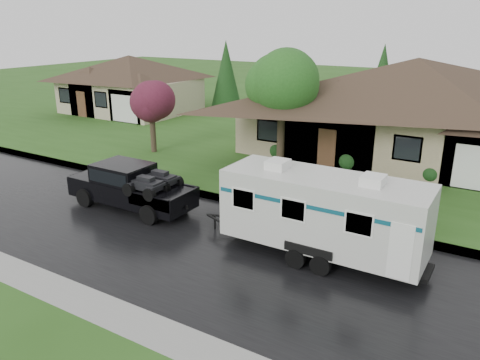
{
  "coord_description": "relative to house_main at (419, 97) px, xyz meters",
  "views": [
    {
      "loc": [
        7.34,
        -14.25,
        7.65
      ],
      "look_at": [
        -2.46,
        2.0,
        1.22
      ],
      "focal_mm": 35.0,
      "sensor_mm": 36.0,
      "label": 1
    }
  ],
  "objects": [
    {
      "name": "pickup_truck",
      "position": [
        -8.81,
        -14.36,
        -2.56
      ],
      "size": [
        5.77,
        2.19,
        1.92
      ],
      "color": "black",
      "rests_on": "ground"
    },
    {
      "name": "tree_red",
      "position": [
        -13.67,
        -7.2,
        -0.53
      ],
      "size": [
        2.54,
        2.54,
        4.21
      ],
      "color": "#382B1E",
      "rests_on": "lawn"
    },
    {
      "name": "shrub_row",
      "position": [
        -0.29,
        -4.54,
        -2.94
      ],
      "size": [
        13.6,
        1.0,
        1.0
      ],
      "color": "#143814",
      "rests_on": "lawn"
    },
    {
      "name": "ground",
      "position": [
        -2.29,
        -13.84,
        -3.59
      ],
      "size": [
        140.0,
        140.0,
        0.0
      ],
      "primitive_type": "plane",
      "color": "#295219",
      "rests_on": "ground"
    },
    {
      "name": "curb",
      "position": [
        -2.29,
        -11.59,
        -3.52
      ],
      "size": [
        140.0,
        0.5,
        0.15
      ],
      "primitive_type": "cube",
      "color": "gray",
      "rests_on": "ground"
    },
    {
      "name": "house_far",
      "position": [
        -24.07,
        2.02,
        -0.62
      ],
      "size": [
        10.8,
        8.64,
        5.8
      ],
      "color": "#BBAE8B",
      "rests_on": "lawn"
    },
    {
      "name": "road",
      "position": [
        -2.29,
        -15.84,
        -3.59
      ],
      "size": [
        140.0,
        8.0,
        0.01
      ],
      "primitive_type": "cube",
      "color": "black",
      "rests_on": "ground"
    },
    {
      "name": "lawn",
      "position": [
        -2.29,
        1.16,
        -3.52
      ],
      "size": [
        140.0,
        26.0,
        0.15
      ],
      "primitive_type": "cube",
      "color": "#295219",
      "rests_on": "ground"
    },
    {
      "name": "tree_left_green",
      "position": [
        -5.93,
        -5.57,
        0.91
      ],
      "size": [
        3.79,
        3.79,
        6.27
      ],
      "color": "#382B1E",
      "rests_on": "lawn"
    },
    {
      "name": "house_main",
      "position": [
        0.0,
        0.0,
        0.0
      ],
      "size": [
        19.44,
        10.8,
        6.9
      ],
      "color": "tan",
      "rests_on": "lawn"
    },
    {
      "name": "travel_trailer",
      "position": [
        -0.0,
        -14.36,
        -1.9
      ],
      "size": [
        7.12,
        2.5,
        3.19
      ],
      "color": "silver",
      "rests_on": "ground"
    }
  ]
}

